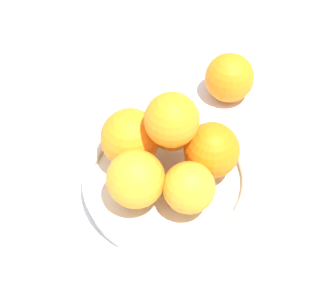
# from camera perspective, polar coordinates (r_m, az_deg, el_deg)

# --- Properties ---
(ground_plane) EXTENTS (4.00, 4.00, 0.00)m
(ground_plane) POSITION_cam_1_polar(r_m,az_deg,el_deg) (0.68, 0.00, -5.59)
(ground_plane) COLOR silver
(fruit_bowl) EXTENTS (0.24, 0.24, 0.03)m
(fruit_bowl) POSITION_cam_1_polar(r_m,az_deg,el_deg) (0.66, 0.00, -4.70)
(fruit_bowl) COLOR silver
(fruit_bowl) RESTS_ON ground_plane
(orange_pile) EXTENTS (0.19, 0.17, 0.13)m
(orange_pile) POSITION_cam_1_polar(r_m,az_deg,el_deg) (0.61, -0.22, -1.01)
(orange_pile) COLOR orange
(orange_pile) RESTS_ON fruit_bowl
(stray_orange) EXTENTS (0.08, 0.08, 0.08)m
(stray_orange) POSITION_cam_1_polar(r_m,az_deg,el_deg) (0.78, 7.62, 7.78)
(stray_orange) COLOR orange
(stray_orange) RESTS_ON ground_plane
(napkin_folded) EXTENTS (0.15, 0.15, 0.01)m
(napkin_folded) POSITION_cam_1_polar(r_m,az_deg,el_deg) (0.82, -8.83, 6.54)
(napkin_folded) COLOR white
(napkin_folded) RESTS_ON ground_plane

